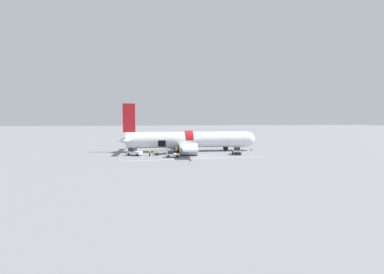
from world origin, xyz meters
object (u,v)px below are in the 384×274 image
(ground_crew_loader_b, at_px, (176,150))
(ground_crew_driver, at_px, (150,152))
(baggage_tug_lead, at_px, (134,152))
(airplane, at_px, (187,140))
(baggage_tug_mid, at_px, (237,151))
(baggage_tug_rear, at_px, (172,154))
(baggage_cart_loading, at_px, (162,152))
(ground_crew_loader_a, at_px, (157,152))

(ground_crew_loader_b, height_order, ground_crew_driver, ground_crew_loader_b)
(baggage_tug_lead, bearing_deg, ground_crew_loader_b, 2.60)
(airplane, height_order, ground_crew_loader_b, airplane)
(baggage_tug_mid, distance_m, baggage_tug_rear, 14.13)
(baggage_cart_loading, xyz_separation_m, ground_crew_loader_b, (3.00, -0.88, 0.44))
(airplane, distance_m, ground_crew_driver, 10.96)
(airplane, height_order, ground_crew_loader_a, airplane)
(baggage_tug_lead, distance_m, baggage_tug_rear, 8.53)
(baggage_tug_rear, xyz_separation_m, baggage_cart_loading, (-1.96, 4.83, -0.10))
(baggage_tug_lead, xyz_separation_m, ground_crew_loader_b, (8.79, 0.40, 0.21))
(airplane, distance_m, ground_crew_loader_b, 6.02)
(ground_crew_driver, bearing_deg, airplane, 38.61)
(baggage_tug_mid, distance_m, ground_crew_loader_b, 12.98)
(ground_crew_loader_a, bearing_deg, baggage_tug_lead, 164.93)
(airplane, distance_m, baggage_tug_lead, 13.00)
(ground_crew_loader_b, xyz_separation_m, ground_crew_driver, (-5.57, -1.74, -0.10))
(baggage_tug_rear, bearing_deg, ground_crew_loader_a, 142.79)
(ground_crew_loader_a, bearing_deg, baggage_cart_loading, 68.27)
(ground_crew_loader_b, bearing_deg, baggage_tug_lead, -177.40)
(baggage_tug_rear, bearing_deg, baggage_tug_lead, 155.42)
(ground_crew_loader_a, relative_size, ground_crew_driver, 0.99)
(baggage_tug_lead, relative_size, baggage_tug_rear, 1.24)
(airplane, distance_m, baggage_cart_loading, 7.49)
(ground_crew_loader_a, height_order, ground_crew_driver, ground_crew_driver)
(baggage_tug_rear, height_order, baggage_cart_loading, baggage_tug_rear)
(baggage_tug_mid, height_order, ground_crew_driver, baggage_tug_mid)
(baggage_tug_rear, bearing_deg, baggage_cart_loading, 112.07)
(airplane, distance_m, ground_crew_loader_a, 9.77)
(baggage_tug_lead, bearing_deg, airplane, 24.84)
(ground_crew_loader_b, bearing_deg, baggage_tug_rear, -104.77)
(baggage_tug_mid, bearing_deg, ground_crew_driver, -179.50)
(baggage_tug_rear, relative_size, ground_crew_loader_b, 1.58)
(baggage_tug_lead, xyz_separation_m, ground_crew_driver, (3.22, -1.34, 0.12))
(baggage_tug_lead, distance_m, ground_crew_loader_b, 8.81)
(ground_crew_loader_a, height_order, ground_crew_loader_b, ground_crew_loader_b)
(baggage_tug_lead, relative_size, baggage_tug_mid, 0.99)
(airplane, relative_size, baggage_tug_mid, 9.55)
(baggage_tug_rear, relative_size, ground_crew_driver, 1.77)
(baggage_cart_loading, distance_m, ground_crew_loader_a, 2.78)
(baggage_tug_lead, bearing_deg, ground_crew_driver, -22.61)
(baggage_tug_mid, xyz_separation_m, ground_crew_driver, (-18.46, -0.16, 0.10))
(airplane, height_order, baggage_tug_lead, airplane)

